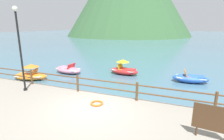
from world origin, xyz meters
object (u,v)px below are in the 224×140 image
life_ring (97,103)px  pedal_boat_2 (30,75)px  sign_board (213,119)px  pedal_boat_3 (124,70)px  pedal_boat_0 (68,70)px  pedal_boat_1 (191,78)px  lamp_post (19,42)px

life_ring → pedal_boat_2: 7.61m
sign_board → life_ring: (-4.63, 0.98, -0.68)m
pedal_boat_2 → pedal_boat_3: bearing=33.3°
sign_board → pedal_boat_0: 12.05m
pedal_boat_0 → pedal_boat_3: bearing=16.9°
pedal_boat_1 → life_ring: bearing=-123.3°
lamp_post → pedal_boat_3: (3.79, 6.75, -2.74)m
sign_board → pedal_boat_1: size_ratio=0.46×
lamp_post → pedal_boat_2: lamp_post is taller
life_ring → pedal_boat_0: 7.77m
lamp_post → sign_board: lamp_post is taller
life_ring → pedal_boat_3: pedal_boat_3 is taller
pedal_boat_1 → pedal_boat_3: pedal_boat_3 is taller
lamp_post → sign_board: size_ratio=3.87×
pedal_boat_0 → pedal_boat_1: bearing=6.4°
lamp_post → pedal_boat_3: 8.21m
lamp_post → pedal_boat_2: 4.54m
life_ring → pedal_boat_0: pedal_boat_0 is taller
lamp_post → pedal_boat_0: bearing=99.2°
sign_board → life_ring: size_ratio=1.95×
lamp_post → pedal_boat_1: (8.97, 6.44, -2.84)m
life_ring → pedal_boat_1: bearing=56.7°
lamp_post → sign_board: bearing=-6.8°
sign_board → pedal_boat_0: sign_board is taller
pedal_boat_3 → sign_board: bearing=-55.1°
lamp_post → sign_board: 9.57m
pedal_boat_1 → pedal_boat_3: bearing=176.6°
sign_board → pedal_boat_0: size_ratio=0.45×
pedal_boat_2 → pedal_boat_3: pedal_boat_3 is taller
life_ring → pedal_boat_3: 6.93m
sign_board → pedal_boat_1: 7.61m
pedal_boat_0 → pedal_boat_2: 3.08m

